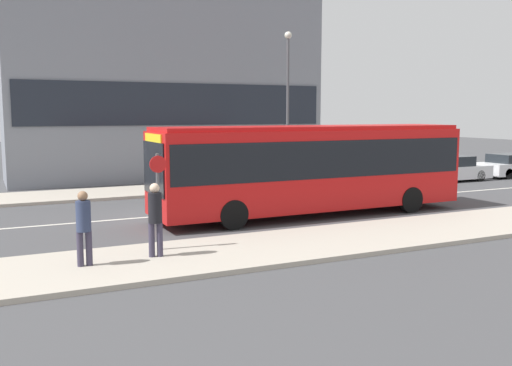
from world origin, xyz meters
TOP-DOWN VIEW (x-y plane):
  - ground_plane at (0.00, 0.00)m, footprint 120.00×120.00m
  - sidewalk_near at (0.00, -6.25)m, footprint 44.00×3.50m
  - sidewalk_far at (0.00, 6.25)m, footprint 44.00×3.50m
  - lane_centerline at (0.00, 0.00)m, footprint 41.80×0.16m
  - apartment_block_left_tower at (3.95, 12.18)m, footprint 17.33×5.44m
  - city_bus at (4.95, -2.13)m, footprint 11.62×2.58m
  - parked_car_0 at (11.39, 3.42)m, footprint 4.68×1.76m
  - parked_car_1 at (17.03, 3.48)m, footprint 4.60×1.83m
  - parked_car_2 at (21.96, 3.57)m, footprint 4.21×1.89m
  - pedestrian_near_stop at (-3.66, -6.18)m, footprint 0.35×0.34m
  - pedestrian_down_pavement at (-1.93, -6.06)m, footprint 0.34×0.34m
  - bus_stop_sign at (-1.65, -5.39)m, footprint 0.44×0.12m
  - street_lamp at (8.14, 5.45)m, footprint 0.36×0.36m

SIDE VIEW (x-z plane):
  - ground_plane at x=0.00m, z-range 0.00..0.00m
  - lane_centerline at x=0.00m, z-range 0.00..0.01m
  - sidewalk_near at x=0.00m, z-range 0.00..0.13m
  - sidewalk_far at x=0.00m, z-range 0.00..0.13m
  - parked_car_2 at x=21.96m, z-range -0.03..1.29m
  - parked_car_1 at x=17.03m, z-range -0.04..1.32m
  - parked_car_0 at x=11.39m, z-range -0.05..1.39m
  - pedestrian_near_stop at x=-3.66m, z-range 0.25..2.02m
  - pedestrian_down_pavement at x=-1.93m, z-range 0.27..2.11m
  - bus_stop_sign at x=-1.65m, z-range 0.35..2.87m
  - city_bus at x=4.95m, z-range 0.25..3.47m
  - street_lamp at x=8.14m, z-range 0.91..8.42m
  - apartment_block_left_tower at x=3.95m, z-range -0.01..15.04m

